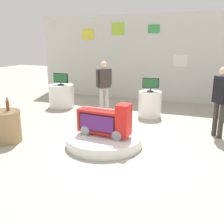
{
  "coord_description": "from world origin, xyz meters",
  "views": [
    {
      "loc": [
        1.68,
        -5.19,
        2.31
      ],
      "look_at": [
        -0.33,
        0.24,
        0.69
      ],
      "focal_mm": 41.77,
      "sensor_mm": 36.0,
      "label": 1
    }
  ],
  "objects_px": {
    "display_pedestal_left_rear": "(150,104)",
    "tv_on_left_rear": "(151,84)",
    "display_pedestal_center_rear": "(62,96)",
    "bottle_on_side_table": "(8,105)",
    "main_display_pedestal": "(104,140)",
    "tv_on_center_rear": "(61,79)",
    "shopper_browsing_near_truck": "(104,84)",
    "novelty_firetruck_tv": "(105,122)",
    "shopper_browsing_rear": "(221,97)",
    "side_table_round": "(6,126)"
  },
  "relations": [
    {
      "from": "display_pedestal_left_rear",
      "to": "shopper_browsing_rear",
      "type": "distance_m",
      "value": 2.34
    },
    {
      "from": "novelty_firetruck_tv",
      "to": "display_pedestal_left_rear",
      "type": "bearing_deg",
      "value": 80.32
    },
    {
      "from": "novelty_firetruck_tv",
      "to": "side_table_round",
      "type": "xyz_separation_m",
      "value": [
        -2.22,
        -0.6,
        -0.17
      ]
    },
    {
      "from": "display_pedestal_left_rear",
      "to": "tv_on_center_rear",
      "type": "bearing_deg",
      "value": 178.26
    },
    {
      "from": "main_display_pedestal",
      "to": "tv_on_left_rear",
      "type": "xyz_separation_m",
      "value": [
        0.47,
        2.6,
        0.9
      ]
    },
    {
      "from": "tv_on_left_rear",
      "to": "shopper_browsing_near_truck",
      "type": "distance_m",
      "value": 1.43
    },
    {
      "from": "display_pedestal_center_rear",
      "to": "shopper_browsing_rear",
      "type": "distance_m",
      "value": 5.31
    },
    {
      "from": "novelty_firetruck_tv",
      "to": "display_pedestal_left_rear",
      "type": "height_order",
      "value": "novelty_firetruck_tv"
    },
    {
      "from": "side_table_round",
      "to": "shopper_browsing_rear",
      "type": "xyz_separation_m",
      "value": [
        4.6,
        2.03,
        0.62
      ]
    },
    {
      "from": "tv_on_center_rear",
      "to": "shopper_browsing_rear",
      "type": "bearing_deg",
      "value": -13.96
    },
    {
      "from": "display_pedestal_left_rear",
      "to": "bottle_on_side_table",
      "type": "height_order",
      "value": "bottle_on_side_table"
    },
    {
      "from": "display_pedestal_left_rear",
      "to": "tv_on_left_rear",
      "type": "distance_m",
      "value": 0.62
    },
    {
      "from": "main_display_pedestal",
      "to": "tv_on_center_rear",
      "type": "distance_m",
      "value": 3.92
    },
    {
      "from": "bottle_on_side_table",
      "to": "display_pedestal_center_rear",
      "type": "bearing_deg",
      "value": 99.7
    },
    {
      "from": "tv_on_left_rear",
      "to": "display_pedestal_center_rear",
      "type": "bearing_deg",
      "value": 178.11
    },
    {
      "from": "novelty_firetruck_tv",
      "to": "display_pedestal_left_rear",
      "type": "relative_size",
      "value": 1.57
    },
    {
      "from": "tv_on_center_rear",
      "to": "novelty_firetruck_tv",
      "type": "bearing_deg",
      "value": -44.7
    },
    {
      "from": "main_display_pedestal",
      "to": "tv_on_center_rear",
      "type": "height_order",
      "value": "tv_on_center_rear"
    },
    {
      "from": "tv_on_left_rear",
      "to": "tv_on_center_rear",
      "type": "relative_size",
      "value": 0.87
    },
    {
      "from": "shopper_browsing_near_truck",
      "to": "bottle_on_side_table",
      "type": "bearing_deg",
      "value": -113.15
    },
    {
      "from": "display_pedestal_center_rear",
      "to": "shopper_browsing_near_truck",
      "type": "xyz_separation_m",
      "value": [
        1.77,
        -0.38,
        0.59
      ]
    },
    {
      "from": "bottle_on_side_table",
      "to": "shopper_browsing_near_truck",
      "type": "height_order",
      "value": "shopper_browsing_near_truck"
    },
    {
      "from": "display_pedestal_left_rear",
      "to": "shopper_browsing_near_truck",
      "type": "distance_m",
      "value": 1.55
    },
    {
      "from": "tv_on_center_rear",
      "to": "side_table_round",
      "type": "relative_size",
      "value": 0.77
    },
    {
      "from": "display_pedestal_center_rear",
      "to": "bottle_on_side_table",
      "type": "height_order",
      "value": "bottle_on_side_table"
    },
    {
      "from": "side_table_round",
      "to": "bottle_on_side_table",
      "type": "height_order",
      "value": "bottle_on_side_table"
    },
    {
      "from": "tv_on_left_rear",
      "to": "tv_on_center_rear",
      "type": "height_order",
      "value": "tv_on_left_rear"
    },
    {
      "from": "display_pedestal_center_rear",
      "to": "side_table_round",
      "type": "distance_m",
      "value": 3.35
    },
    {
      "from": "shopper_browsing_rear",
      "to": "main_display_pedestal",
      "type": "bearing_deg",
      "value": -149.33
    },
    {
      "from": "novelty_firetruck_tv",
      "to": "display_pedestal_center_rear",
      "type": "relative_size",
      "value": 1.41
    },
    {
      "from": "main_display_pedestal",
      "to": "shopper_browsing_near_truck",
      "type": "height_order",
      "value": "shopper_browsing_near_truck"
    },
    {
      "from": "display_pedestal_left_rear",
      "to": "tv_on_center_rear",
      "type": "relative_size",
      "value": 1.38
    },
    {
      "from": "main_display_pedestal",
      "to": "tv_on_left_rear",
      "type": "height_order",
      "value": "tv_on_left_rear"
    },
    {
      "from": "shopper_browsing_rear",
      "to": "shopper_browsing_near_truck",
      "type": "bearing_deg",
      "value": 165.06
    },
    {
      "from": "display_pedestal_left_rear",
      "to": "shopper_browsing_near_truck",
      "type": "height_order",
      "value": "shopper_browsing_near_truck"
    },
    {
      "from": "bottle_on_side_table",
      "to": "side_table_round",
      "type": "bearing_deg",
      "value": -118.47
    },
    {
      "from": "tv_on_center_rear",
      "to": "shopper_browsing_near_truck",
      "type": "height_order",
      "value": "shopper_browsing_near_truck"
    },
    {
      "from": "tv_on_center_rear",
      "to": "shopper_browsing_rear",
      "type": "height_order",
      "value": "shopper_browsing_rear"
    },
    {
      "from": "main_display_pedestal",
      "to": "novelty_firetruck_tv",
      "type": "height_order",
      "value": "novelty_firetruck_tv"
    },
    {
      "from": "main_display_pedestal",
      "to": "display_pedestal_left_rear",
      "type": "bearing_deg",
      "value": 79.79
    },
    {
      "from": "side_table_round",
      "to": "shopper_browsing_near_truck",
      "type": "height_order",
      "value": "shopper_browsing_near_truck"
    },
    {
      "from": "display_pedestal_center_rear",
      "to": "shopper_browsing_near_truck",
      "type": "bearing_deg",
      "value": -12.23
    },
    {
      "from": "side_table_round",
      "to": "display_pedestal_left_rear",
      "type": "bearing_deg",
      "value": 50.29
    },
    {
      "from": "display_pedestal_left_rear",
      "to": "tv_on_center_rear",
      "type": "xyz_separation_m",
      "value": [
        -3.18,
        0.1,
        0.6
      ]
    },
    {
      "from": "bottle_on_side_table",
      "to": "tv_on_center_rear",
      "type": "bearing_deg",
      "value": 99.71
    },
    {
      "from": "main_display_pedestal",
      "to": "bottle_on_side_table",
      "type": "relative_size",
      "value": 5.53
    },
    {
      "from": "bottle_on_side_table",
      "to": "display_pedestal_left_rear",
      "type": "bearing_deg",
      "value": 50.09
    },
    {
      "from": "display_pedestal_center_rear",
      "to": "shopper_browsing_rear",
      "type": "xyz_separation_m",
      "value": [
        5.11,
        -1.28,
        0.61
      ]
    },
    {
      "from": "novelty_firetruck_tv",
      "to": "bottle_on_side_table",
      "type": "height_order",
      "value": "bottle_on_side_table"
    },
    {
      "from": "main_display_pedestal",
      "to": "display_pedestal_left_rear",
      "type": "distance_m",
      "value": 2.66
    }
  ]
}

